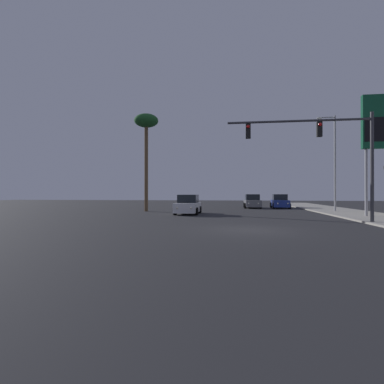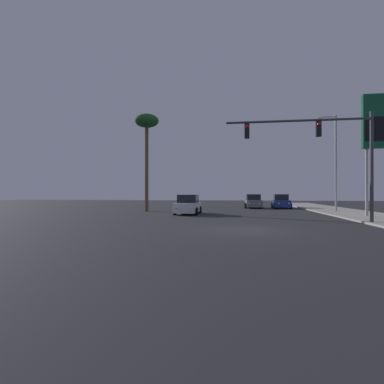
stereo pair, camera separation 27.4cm
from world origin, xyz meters
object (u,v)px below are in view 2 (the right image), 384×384
(car_blue, at_px, (281,202))
(palm_tree_near, at_px, (147,127))
(car_white, at_px, (188,205))
(car_grey, at_px, (253,202))
(gas_station_sign, at_px, (377,128))
(traffic_light_mast, at_px, (326,143))
(street_lamp, at_px, (334,158))

(car_blue, relative_size, palm_tree_near, 0.45)
(car_blue, relative_size, car_white, 1.00)
(car_blue, distance_m, palm_tree_near, 18.17)
(car_blue, height_order, car_white, same)
(car_grey, bearing_deg, palm_tree_near, 34.40)
(car_white, height_order, palm_tree_near, palm_tree_near)
(gas_station_sign, bearing_deg, traffic_light_mast, -135.21)
(car_grey, relative_size, car_white, 1.00)
(traffic_light_mast, relative_size, street_lamp, 0.95)
(traffic_light_mast, xyz_separation_m, street_lamp, (3.77, 10.72, 0.33))
(car_grey, height_order, palm_tree_near, palm_tree_near)
(car_blue, height_order, street_lamp, street_lamp)
(car_grey, height_order, gas_station_sign, gas_station_sign)
(car_grey, height_order, car_white, same)
(car_white, height_order, street_lamp, street_lamp)
(car_blue, bearing_deg, palm_tree_near, 32.40)
(gas_station_sign, distance_m, palm_tree_near, 19.89)
(car_grey, bearing_deg, car_white, 59.23)
(gas_station_sign, height_order, palm_tree_near, palm_tree_near)
(car_grey, bearing_deg, gas_station_sign, 119.67)
(car_grey, height_order, street_lamp, street_lamp)
(car_grey, xyz_separation_m, palm_tree_near, (-10.93, -8.09, 7.70))
(car_blue, bearing_deg, street_lamp, 118.41)
(car_grey, relative_size, street_lamp, 0.48)
(car_white, relative_size, palm_tree_near, 0.44)
(street_lamp, relative_size, palm_tree_near, 0.93)
(palm_tree_near, bearing_deg, car_grey, 36.53)
(traffic_light_mast, xyz_separation_m, palm_tree_near, (-14.20, 10.03, 3.67))
(car_blue, relative_size, gas_station_sign, 0.48)
(car_grey, distance_m, car_white, 12.95)
(car_blue, xyz_separation_m, car_grey, (-3.29, -0.20, 0.00))
(car_blue, xyz_separation_m, car_white, (-9.50, -11.57, 0.00))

